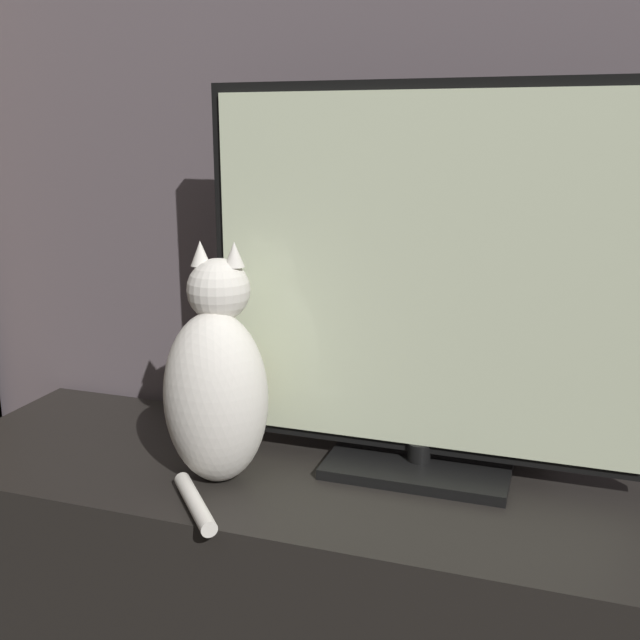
{
  "coord_description": "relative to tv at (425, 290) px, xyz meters",
  "views": [
    {
      "loc": [
        0.43,
        -0.3,
        1.12
      ],
      "look_at": [
        0.02,
        0.93,
        0.79
      ],
      "focal_mm": 42.0,
      "sensor_mm": 36.0,
      "label": 1
    }
  ],
  "objects": [
    {
      "name": "tv_stand",
      "position": [
        -0.19,
        -0.08,
        -0.6
      ],
      "size": [
        1.52,
        0.5,
        0.49
      ],
      "color": "black",
      "rests_on": "ground_plane"
    },
    {
      "name": "tv",
      "position": [
        0.0,
        0.0,
        0.0
      ],
      "size": [
        0.82,
        0.21,
        0.71
      ],
      "color": "black",
      "rests_on": "tv_stand"
    },
    {
      "name": "cat",
      "position": [
        -0.35,
        -0.15,
        -0.17
      ],
      "size": [
        0.21,
        0.3,
        0.44
      ],
      "rotation": [
        0.0,
        0.0,
        0.13
      ],
      "color": "silver",
      "rests_on": "tv_stand"
    },
    {
      "name": "wall_back",
      "position": [
        -0.19,
        0.22,
        0.46
      ],
      "size": [
        4.8,
        0.05,
        2.6
      ],
      "color": "#564C51",
      "rests_on": "ground_plane"
    }
  ]
}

